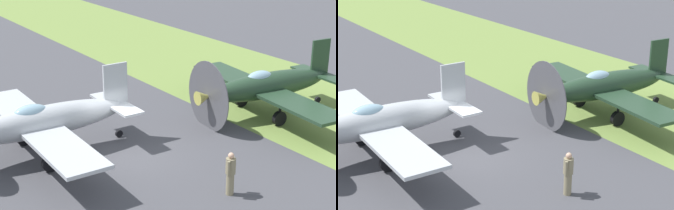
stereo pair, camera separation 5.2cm
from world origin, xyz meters
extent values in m
plane|color=#424247|center=(0.00, 0.00, 0.00)|extent=(160.00, 160.00, 0.00)
cube|color=olive|center=(0.00, -11.66, 0.00)|extent=(120.00, 11.00, 0.01)
ellipsoid|color=#B2B7BC|center=(1.84, 2.96, 1.59)|extent=(1.55, 7.50, 1.36)
cube|color=#B2B7BC|center=(1.85, 3.39, 1.43)|extent=(10.58, 2.14, 0.15)
cube|color=#B2B7BC|center=(1.75, -0.45, 2.58)|extent=(0.14, 1.21, 2.09)
cube|color=#B2B7BC|center=(1.75, -0.45, 1.70)|extent=(3.54, 1.08, 0.11)
ellipsoid|color=#8CB2C6|center=(1.86, 3.61, 2.07)|extent=(0.81, 1.56, 0.77)
cylinder|color=black|center=(0.26, 3.54, 0.37)|extent=(0.26, 0.75, 0.75)
cylinder|color=black|center=(0.26, 3.54, 0.90)|extent=(0.13, 0.13, 1.05)
cylinder|color=black|center=(3.44, 3.46, 0.37)|extent=(0.26, 0.75, 0.75)
cylinder|color=black|center=(3.44, 3.46, 0.90)|extent=(0.13, 0.13, 1.05)
cylinder|color=black|center=(1.75, -0.56, 0.18)|extent=(0.14, 0.35, 0.35)
ellipsoid|color=#233D28|center=(-0.04, -8.54, 1.59)|extent=(2.13, 7.55, 1.36)
cube|color=#233D28|center=(0.01, -8.10, 1.42)|extent=(10.65, 2.95, 0.15)
cube|color=#233D28|center=(-0.39, -11.91, 2.57)|extent=(0.23, 1.21, 2.08)
cube|color=#233D28|center=(-0.39, -11.91, 1.70)|extent=(3.59, 1.35, 0.11)
cone|color=#B7B24C|center=(0.38, -4.56, 1.59)|extent=(0.78, 0.84, 0.70)
cylinder|color=#4C4C51|center=(0.36, -4.78, 1.59)|extent=(3.49, 0.41, 3.50)
ellipsoid|color=#8CB2C6|center=(0.03, -7.88, 2.06)|extent=(0.92, 1.60, 0.77)
cylinder|color=black|center=(-1.56, -7.83, 0.37)|extent=(0.32, 0.77, 0.74)
cylinder|color=black|center=(-1.56, -7.83, 0.90)|extent=(0.13, 0.13, 1.05)
cylinder|color=black|center=(1.60, -8.16, 0.37)|extent=(0.32, 0.77, 0.74)
cylinder|color=black|center=(1.60, -8.16, 0.90)|extent=(0.13, 0.13, 1.05)
cylinder|color=black|center=(-0.40, -12.02, 0.18)|extent=(0.17, 0.36, 0.35)
cylinder|color=#847A5B|center=(-5.43, -1.22, 0.44)|extent=(0.30, 0.30, 0.88)
cylinder|color=#847A5B|center=(-5.43, -1.22, 1.19)|extent=(0.38, 0.38, 0.62)
sphere|color=tan|center=(-5.43, -1.22, 1.61)|extent=(0.23, 0.23, 0.23)
cylinder|color=#847A5B|center=(-5.30, -1.45, 1.19)|extent=(0.11, 0.11, 0.59)
cylinder|color=#847A5B|center=(-5.57, -1.00, 1.19)|extent=(0.11, 0.11, 0.59)
camera|label=1|loc=(-19.27, 11.29, 10.33)|focal=58.87mm
camera|label=2|loc=(-19.30, 11.25, 10.33)|focal=58.87mm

